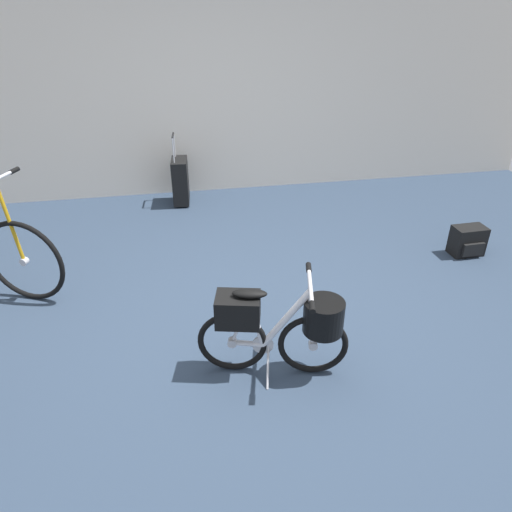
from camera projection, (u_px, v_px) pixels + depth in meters
The scene contains 5 objects.
ground_plane at pixel (260, 329), 3.63m from camera, with size 8.40×8.40×0.00m, color #2D3D51.
back_wall at pixel (211, 67), 5.49m from camera, with size 8.40×0.10×2.96m, color silver.
folding_bike_foreground at pixel (280, 325), 3.05m from camera, with size 0.97×0.52×0.71m.
rolling_suitcase at pixel (180, 181), 5.65m from camera, with size 0.21×0.37×0.83m.
backpack_on_floor at pixel (468, 241), 4.60m from camera, with size 0.31×0.22×0.29m.
Camera 1 is at (-0.56, -2.84, 2.26)m, focal length 33.51 mm.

